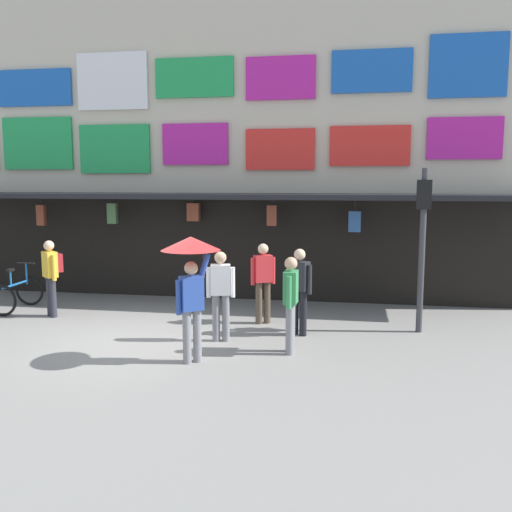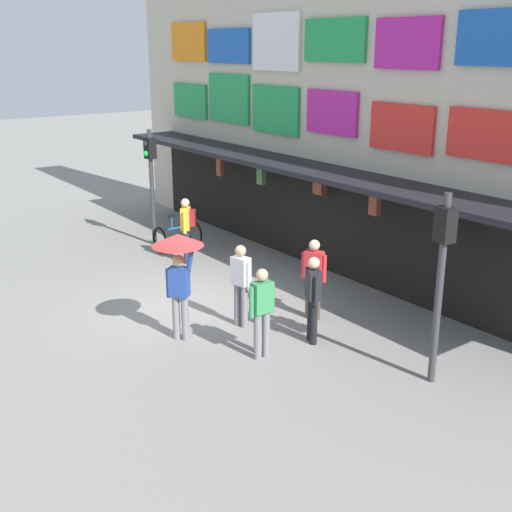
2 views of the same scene
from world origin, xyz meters
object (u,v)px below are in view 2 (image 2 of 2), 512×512
pedestrian_in_purple (241,281)px  pedestrian_with_umbrella (178,257)px  pedestrian_in_blue (313,295)px  traffic_light_near (151,169)px  traffic_light_far (443,259)px  pedestrian_in_green (262,308)px  bicycle_parked (178,235)px  pedestrian_in_black (187,225)px  pedestrian_in_white (314,273)px

pedestrian_in_purple → pedestrian_with_umbrella: (-0.18, -1.27, 0.69)m
pedestrian_in_blue → traffic_light_near: bearing=175.3°
traffic_light_far → pedestrian_with_umbrella: bearing=-146.9°
traffic_light_near → pedestrian_in_green: bearing=-13.4°
pedestrian_in_purple → pedestrian_in_green: size_ratio=1.00×
pedestrian_in_purple → pedestrian_with_umbrella: size_ratio=0.81×
bicycle_parked → pedestrian_in_purple: size_ratio=0.70×
pedestrian_in_black → pedestrian_in_white: same height
traffic_light_far → pedestrian_in_white: size_ratio=1.90×
pedestrian_with_umbrella → bicycle_parked: bearing=150.6°
traffic_light_far → pedestrian_in_black: 7.87m
traffic_light_near → pedestrian_in_blue: (7.37, -0.60, -1.19)m
pedestrian_in_black → pedestrian_in_blue: bearing=-5.8°
pedestrian_with_umbrella → pedestrian_in_black: pedestrian_with_umbrella is taller
bicycle_parked → pedestrian_in_green: (6.53, -2.05, 0.55)m
pedestrian_with_umbrella → pedestrian_in_purple: bearing=81.8°
pedestrian_with_umbrella → pedestrian_in_black: 4.65m
bicycle_parked → pedestrian_in_blue: size_ratio=0.70×
traffic_light_far → pedestrian_in_black: traffic_light_far is taller
pedestrian_in_blue → pedestrian_in_white: (-0.83, 0.76, 0.04)m
traffic_light_near → pedestrian_in_white: bearing=1.4°
pedestrian_in_green → pedestrian_in_white: 2.06m
pedestrian_in_purple → pedestrian_in_blue: same height
pedestrian_in_purple → pedestrian_in_green: (1.35, -0.50, 0.00)m
pedestrian_in_black → pedestrian_in_green: (5.42, -1.70, -0.04)m
pedestrian_in_purple → pedestrian_in_blue: size_ratio=1.00×
traffic_light_near → pedestrian_in_green: size_ratio=1.90×
bicycle_parked → pedestrian_with_umbrella: bearing=-29.4°
bicycle_parked → pedestrian_in_blue: (6.58, -0.91, 0.55)m
pedestrian_in_green → pedestrian_in_black: bearing=162.6°
traffic_light_near → pedestrian_in_white: traffic_light_near is taller
traffic_light_far → pedestrian_in_white: 3.36m
traffic_light_near → traffic_light_far: same height
traffic_light_near → pedestrian_in_green: 7.63m
pedestrian_in_purple → pedestrian_in_white: (0.56, 1.41, 0.04)m
pedestrian_in_green → traffic_light_near: bearing=166.6°
pedestrian_in_black → pedestrian_with_umbrella: bearing=-32.4°
pedestrian_in_green → pedestrian_in_white: (-0.79, 1.91, 0.04)m
traffic_light_near → bicycle_parked: traffic_light_near is taller
traffic_light_near → pedestrian_with_umbrella: (5.80, -2.51, -0.50)m
traffic_light_near → bicycle_parked: (0.80, 0.31, -1.75)m
pedestrian_in_purple → pedestrian_in_white: bearing=68.3°
pedestrian_in_white → pedestrian_with_umbrella: bearing=-105.5°
pedestrian_in_white → pedestrian_in_purple: bearing=-111.7°
traffic_light_far → pedestrian_in_blue: size_ratio=1.90×
pedestrian_in_blue → pedestrian_in_white: size_ratio=1.00×
traffic_light_far → bicycle_parked: traffic_light_far is taller
traffic_light_near → pedestrian_in_blue: 7.49m
traffic_light_near → bicycle_parked: bearing=21.1°
bicycle_parked → pedestrian_in_purple: bearing=-16.7°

